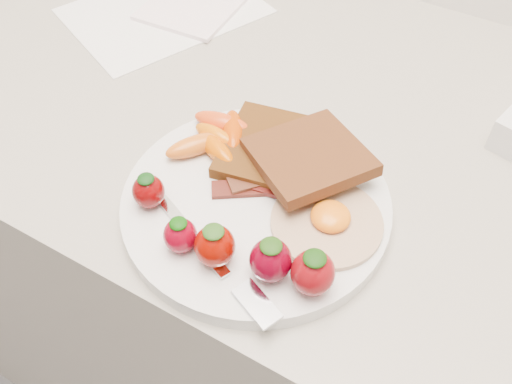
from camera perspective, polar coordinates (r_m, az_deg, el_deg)
The scene contains 10 objects.
counter at distance 1.04m, azimuth 4.49°, elevation -11.34°, with size 2.00×0.60×0.90m, color gray.
plate at distance 0.58m, azimuth -0.00°, elevation -1.23°, with size 0.27×0.27×0.02m, color silver.
toast_lower at distance 0.60m, azimuth 2.08°, elevation 4.27°, with size 0.11×0.11×0.01m, color black.
toast_upper at distance 0.58m, azimuth 5.32°, elevation 3.55°, with size 0.11×0.11×0.01m, color black.
fried_egg at distance 0.55m, azimuth 7.19°, elevation -2.87°, with size 0.13×0.13×0.02m.
bacon_strips at distance 0.57m, azimuth 0.84°, elevation 0.81°, with size 0.10×0.09×0.01m.
baby_carrots at distance 0.62m, azimuth -4.00°, elevation 5.58°, with size 0.08×0.11×0.02m.
strawberries at distance 0.51m, azimuth -1.89°, elevation -5.37°, with size 0.21×0.06×0.05m.
fork at distance 0.52m, azimuth -3.62°, elevation -7.26°, with size 0.17×0.08×0.00m.
paper_sheet at distance 0.87m, azimuth -9.16°, elevation 17.45°, with size 0.20×0.26×0.00m, color white.
Camera 1 is at (0.18, 1.23, 1.36)m, focal length 40.00 mm.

